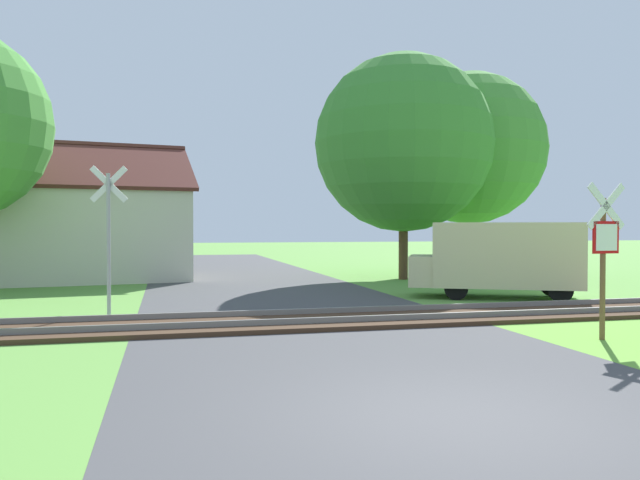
{
  "coord_description": "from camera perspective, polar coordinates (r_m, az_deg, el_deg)",
  "views": [
    {
      "loc": [
        -3.04,
        -6.14,
        2.1
      ],
      "look_at": [
        0.5,
        8.17,
        1.8
      ],
      "focal_mm": 35.0,
      "sensor_mm": 36.0,
      "label": 1
    }
  ],
  "objects": [
    {
      "name": "tree_right",
      "position": [
        25.55,
        7.65,
        8.76
      ],
      "size": [
        7.13,
        7.13,
        9.05
      ],
      "color": "#513823",
      "rests_on": "ground"
    },
    {
      "name": "rail_track",
      "position": [
        13.8,
        -1.03,
        -7.34
      ],
      "size": [
        60.0,
        2.6,
        0.22
      ],
      "color": "#422D1E",
      "rests_on": "ground"
    },
    {
      "name": "crossing_sign_far",
      "position": [
        15.48,
        -18.76,
        0.91
      ],
      "size": [
        0.87,
        0.18,
        3.56
      ],
      "rotation": [
        0.0,
        0.0,
        -0.14
      ],
      "color": "#9E9EA5",
      "rests_on": "ground"
    },
    {
      "name": "ground_plane",
      "position": [
        7.16,
        12.37,
        -15.91
      ],
      "size": [
        160.0,
        160.0,
        0.0
      ],
      "primitive_type": "plane",
      "color": "#5B933D"
    },
    {
      "name": "road_asphalt",
      "position": [
        8.93,
        6.55,
        -12.41
      ],
      "size": [
        7.44,
        80.0,
        0.01
      ],
      "primitive_type": "cube",
      "color": "#424244",
      "rests_on": "ground"
    },
    {
      "name": "mail_truck",
      "position": [
        19.25,
        16.07,
        -1.45
      ],
      "size": [
        5.22,
        3.8,
        2.24
      ],
      "rotation": [
        0.0,
        0.0,
        1.12
      ],
      "color": "beige",
      "rests_on": "ground"
    },
    {
      "name": "stop_sign_near",
      "position": [
        12.7,
        24.55,
        -0.72
      ],
      "size": [
        0.87,
        0.18,
        2.93
      ],
      "rotation": [
        0.0,
        0.0,
        3.25
      ],
      "color": "brown",
      "rests_on": "ground"
    },
    {
      "name": "house",
      "position": [
        26.83,
        -20.99,
        0.81
      ],
      "size": [
        9.1,
        7.4,
        5.55
      ],
      "rotation": [
        0.0,
        0.0,
        0.15
      ],
      "color": "beige",
      "rests_on": "ground"
    },
    {
      "name": "tree_far",
      "position": [
        28.93,
        13.51,
        8.13
      ],
      "size": [
        6.75,
        6.75,
        9.01
      ],
      "color": "#513823",
      "rests_on": "ground"
    }
  ]
}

